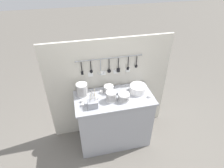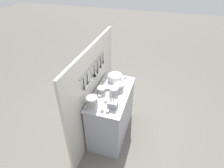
{
  "view_description": "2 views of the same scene",
  "coord_description": "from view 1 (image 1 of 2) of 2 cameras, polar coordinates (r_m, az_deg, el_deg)",
  "views": [
    {
      "loc": [
        -0.51,
        -2.08,
        2.67
      ],
      "look_at": [
        -0.03,
        0.02,
        1.16
      ],
      "focal_mm": 30.0,
      "sensor_mm": 36.0,
      "label": 1
    },
    {
      "loc": [
        -2.38,
        -0.73,
        2.79
      ],
      "look_at": [
        -0.05,
        -0.02,
        1.14
      ],
      "focal_mm": 30.0,
      "sensor_mm": 36.0,
      "label": 2
    }
  ],
  "objects": [
    {
      "name": "cup_front_left",
      "position": [
        2.73,
        -4.54,
        -4.28
      ],
      "size": [
        0.05,
        0.05,
        0.04
      ],
      "color": "white",
      "rests_on": "counter"
    },
    {
      "name": "bowl_stack_short_front",
      "position": [
        2.68,
        3.65,
        -3.94
      ],
      "size": [
        0.16,
        0.16,
        0.11
      ],
      "color": "white",
      "rests_on": "counter"
    },
    {
      "name": "cup_by_caddy",
      "position": [
        2.7,
        -8.97,
        -5.08
      ],
      "size": [
        0.05,
        0.05,
        0.04
      ],
      "color": "white",
      "rests_on": "counter"
    },
    {
      "name": "steel_mixing_bowl",
      "position": [
        2.84,
        2.16,
        -2.3
      ],
      "size": [
        0.13,
        0.13,
        0.03
      ],
      "color": "#93969E",
      "rests_on": "counter"
    },
    {
      "name": "bowl_stack_nested_right",
      "position": [
        2.78,
        -9.13,
        -1.7
      ],
      "size": [
        0.16,
        0.16,
        0.2
      ],
      "color": "white",
      "rests_on": "counter"
    },
    {
      "name": "back_wall",
      "position": [
        3.05,
        -0.82,
        -1.3
      ],
      "size": [
        1.96,
        0.11,
        1.71
      ],
      "color": "beige",
      "rests_on": "ground"
    },
    {
      "name": "cutlery_caddy",
      "position": [
        2.59,
        -5.95,
        -5.86
      ],
      "size": [
        0.14,
        0.14,
        0.27
      ],
      "color": "#93969E",
      "rests_on": "counter"
    },
    {
      "name": "ground_plane",
      "position": [
        3.42,
        0.53,
        -16.22
      ],
      "size": [
        20.0,
        20.0,
        0.0
      ],
      "primitive_type": "plane",
      "color": "#666059"
    },
    {
      "name": "bowl_stack_tall_left",
      "position": [
        2.84,
        -0.99,
        -1.45
      ],
      "size": [
        0.14,
        0.14,
        0.11
      ],
      "color": "white",
      "rests_on": "counter"
    },
    {
      "name": "cup_mid_row",
      "position": [
        2.64,
        -8.78,
        -6.24
      ],
      "size": [
        0.05,
        0.05,
        0.04
      ],
      "color": "white",
      "rests_on": "counter"
    },
    {
      "name": "counter",
      "position": [
        3.07,
        0.57,
        -10.78
      ],
      "size": [
        1.16,
        0.58,
        0.93
      ],
      "color": "#9EA0A8",
      "rests_on": "ground"
    },
    {
      "name": "cup_front_right",
      "position": [
        2.81,
        11.36,
        -3.61
      ],
      "size": [
        0.05,
        0.05,
        0.04
      ],
      "color": "white",
      "rests_on": "counter"
    },
    {
      "name": "plate_stack",
      "position": [
        2.86,
        7.9,
        -1.42
      ],
      "size": [
        0.25,
        0.25,
        0.11
      ],
      "color": "white",
      "rests_on": "counter"
    },
    {
      "name": "cup_back_left",
      "position": [
        2.84,
        -3.23,
        -2.38
      ],
      "size": [
        0.05,
        0.05,
        0.04
      ],
      "color": "white",
      "rests_on": "counter"
    },
    {
      "name": "bowl_stack_wide_centre",
      "position": [
        2.66,
        -0.24,
        -3.73
      ],
      "size": [
        0.15,
        0.15,
        0.15
      ],
      "color": "white",
      "rests_on": "counter"
    }
  ]
}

